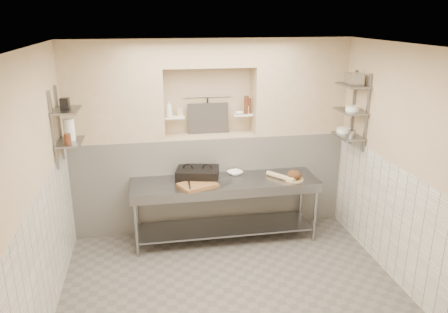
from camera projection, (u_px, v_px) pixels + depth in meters
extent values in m
cube|color=#5D5752|center=(232.00, 291.00, 5.22)|extent=(4.00, 3.90, 0.10)
cube|color=silver|center=(233.00, 41.00, 4.32)|extent=(4.00, 3.90, 0.10)
cube|color=tan|center=(34.00, 190.00, 4.43)|extent=(0.10, 3.90, 2.80)
cube|color=tan|center=(404.00, 167.00, 5.11)|extent=(0.10, 3.90, 2.80)
cube|color=tan|center=(207.00, 132.00, 6.64)|extent=(4.00, 0.10, 2.80)
cube|color=tan|center=(291.00, 283.00, 2.90)|extent=(4.00, 0.10, 2.80)
cube|color=white|center=(210.00, 180.00, 6.62)|extent=(4.00, 0.40, 1.40)
cube|color=tan|center=(209.00, 135.00, 6.40)|extent=(1.30, 0.40, 0.02)
cube|color=tan|center=(113.00, 91.00, 5.97)|extent=(1.35, 0.40, 1.40)
cube|color=tan|center=(298.00, 86.00, 6.41)|extent=(1.35, 0.40, 1.40)
cube|color=tan|center=(208.00, 52.00, 6.03)|extent=(1.30, 0.40, 0.40)
cube|color=white|center=(49.00, 251.00, 4.65)|extent=(0.02, 3.90, 1.40)
cube|color=white|center=(392.00, 221.00, 5.32)|extent=(0.02, 3.90, 1.40)
cube|color=white|center=(175.00, 117.00, 6.23)|extent=(0.28, 0.16, 0.02)
cube|color=white|center=(243.00, 115.00, 6.40)|extent=(0.28, 0.16, 0.02)
cylinder|color=gray|center=(207.00, 97.00, 6.39)|extent=(0.70, 0.02, 0.02)
cylinder|color=black|center=(208.00, 108.00, 6.43)|extent=(0.02, 0.02, 0.30)
cube|color=#383330|center=(208.00, 118.00, 6.43)|extent=(0.60, 0.08, 0.45)
cube|color=slate|center=(60.00, 123.00, 5.49)|extent=(0.03, 0.03, 0.95)
cube|color=slate|center=(53.00, 131.00, 5.11)|extent=(0.03, 0.03, 0.95)
cube|color=slate|center=(70.00, 142.00, 5.38)|extent=(0.30, 0.50, 0.02)
cube|color=slate|center=(66.00, 110.00, 5.26)|extent=(0.30, 0.50, 0.03)
cube|color=slate|center=(353.00, 108.00, 6.13)|extent=(0.03, 0.03, 1.05)
cube|color=slate|center=(367.00, 114.00, 5.75)|extent=(0.03, 0.03, 1.05)
cube|color=slate|center=(348.00, 136.00, 6.03)|extent=(0.30, 0.50, 0.02)
cube|color=slate|center=(351.00, 111.00, 5.92)|extent=(0.30, 0.50, 0.02)
cube|color=slate|center=(353.00, 85.00, 5.81)|extent=(0.30, 0.50, 0.03)
cube|color=gray|center=(225.00, 182.00, 6.08)|extent=(2.60, 0.70, 0.04)
cube|color=gray|center=(225.00, 227.00, 6.29)|extent=(2.45, 0.60, 0.03)
cube|color=gray|center=(229.00, 195.00, 5.79)|extent=(2.60, 0.02, 0.12)
cylinder|color=gray|center=(136.00, 228.00, 5.74)|extent=(0.04, 0.04, 0.86)
cylinder|color=gray|center=(137.00, 209.00, 6.28)|extent=(0.04, 0.04, 0.86)
cylinder|color=gray|center=(315.00, 213.00, 6.15)|extent=(0.04, 0.04, 0.86)
cylinder|color=gray|center=(301.00, 197.00, 6.69)|extent=(0.04, 0.04, 0.86)
cube|color=black|center=(198.00, 175.00, 6.11)|extent=(0.65, 0.54, 0.10)
cube|color=black|center=(198.00, 170.00, 6.08)|extent=(0.65, 0.54, 0.05)
cube|color=brown|center=(198.00, 185.00, 5.85)|extent=(0.57, 0.50, 0.04)
cube|color=gray|center=(224.00, 179.00, 5.99)|extent=(0.25, 0.17, 0.01)
cylinder|color=gray|center=(190.00, 185.00, 5.75)|extent=(0.03, 0.27, 0.02)
imported|color=white|center=(235.00, 173.00, 6.28)|extent=(0.27, 0.27, 0.05)
cylinder|color=tan|center=(280.00, 177.00, 6.12)|extent=(0.33, 0.40, 0.07)
cylinder|color=tan|center=(294.00, 179.00, 6.09)|extent=(0.27, 0.27, 0.02)
ellipsoid|color=#4C2D19|center=(294.00, 175.00, 6.06)|extent=(0.21, 0.21, 0.13)
imported|color=white|center=(169.00, 109.00, 6.14)|extent=(0.11, 0.12, 0.24)
cube|color=tan|center=(180.00, 112.00, 6.26)|extent=(0.07, 0.07, 0.11)
imported|color=white|center=(239.00, 113.00, 6.34)|extent=(0.13, 0.13, 0.04)
cylinder|color=#4E2515|center=(249.00, 106.00, 6.37)|extent=(0.06, 0.06, 0.23)
cylinder|color=#4E2515|center=(246.00, 105.00, 6.35)|extent=(0.07, 0.07, 0.26)
cylinder|color=white|center=(247.00, 110.00, 6.38)|extent=(0.07, 0.07, 0.12)
cylinder|color=white|center=(69.00, 130.00, 5.38)|extent=(0.13, 0.13, 0.27)
cylinder|color=#4E2515|center=(68.00, 139.00, 5.23)|extent=(0.08, 0.08, 0.13)
cube|color=black|center=(65.00, 104.00, 5.19)|extent=(0.11, 0.11, 0.14)
cylinder|color=white|center=(344.00, 130.00, 6.16)|extent=(0.19, 0.19, 0.06)
cylinder|color=gray|center=(352.00, 134.00, 5.92)|extent=(0.09, 0.09, 0.09)
cylinder|color=white|center=(352.00, 108.00, 5.86)|extent=(0.18, 0.18, 0.07)
cube|color=gray|center=(354.00, 79.00, 5.77)|extent=(0.19, 0.23, 0.15)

